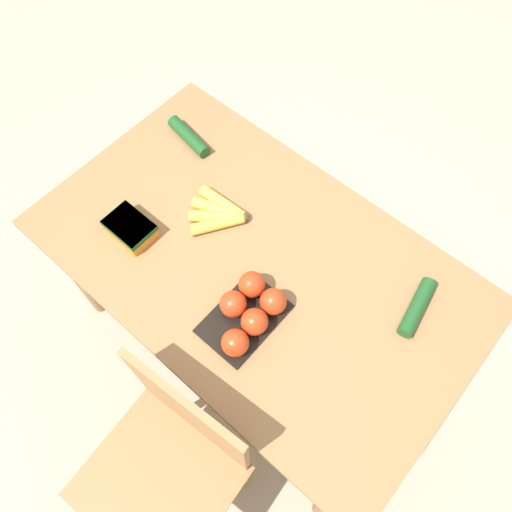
# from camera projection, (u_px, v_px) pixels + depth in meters

# --- Properties ---
(ground_plane) EXTENTS (12.00, 12.00, 0.00)m
(ground_plane) POSITION_uv_depth(u_px,v_px,m) (256.00, 337.00, 2.16)
(ground_plane) COLOR #B7A88E
(dining_table) EXTENTS (1.36, 0.81, 0.73)m
(dining_table) POSITION_uv_depth(u_px,v_px,m) (256.00, 275.00, 1.61)
(dining_table) COLOR #9E7044
(dining_table) RESTS_ON ground_plane
(chair) EXTENTS (0.45, 0.43, 0.90)m
(chair) POSITION_uv_depth(u_px,v_px,m) (172.00, 462.00, 1.49)
(chair) COLOR #A87547
(chair) RESTS_ON ground_plane
(banana_bunch) EXTENTS (0.19, 0.17, 0.04)m
(banana_bunch) POSITION_uv_depth(u_px,v_px,m) (220.00, 213.00, 1.57)
(banana_bunch) COLOR brown
(banana_bunch) RESTS_ON dining_table
(tomato_pack) EXTENTS (0.17, 0.25, 0.09)m
(tomato_pack) POSITION_uv_depth(u_px,v_px,m) (249.00, 312.00, 1.40)
(tomato_pack) COLOR black
(tomato_pack) RESTS_ON dining_table
(carrot_bag) EXTENTS (0.15, 0.11, 0.05)m
(carrot_bag) POSITION_uv_depth(u_px,v_px,m) (130.00, 227.00, 1.54)
(carrot_bag) COLOR orange
(carrot_bag) RESTS_ON dining_table
(cucumber_near) EXTENTS (0.08, 0.19, 0.04)m
(cucumber_near) POSITION_uv_depth(u_px,v_px,m) (417.00, 307.00, 1.42)
(cucumber_near) COLOR #1E5123
(cucumber_near) RESTS_ON dining_table
(cucumber_far) EXTENTS (0.19, 0.07, 0.04)m
(cucumber_far) POSITION_uv_depth(u_px,v_px,m) (189.00, 137.00, 1.71)
(cucumber_far) COLOR #1E5123
(cucumber_far) RESTS_ON dining_table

